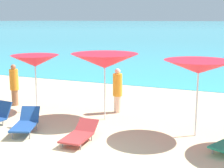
# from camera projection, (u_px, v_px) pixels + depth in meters

# --- Properties ---
(ground_plane) EXTENTS (50.00, 100.00, 0.30)m
(ground_plane) POSITION_uv_depth(u_px,v_px,m) (157.00, 91.00, 16.82)
(ground_plane) COLOR beige
(umbrella_1) EXTENTS (1.89, 1.89, 2.09)m
(umbrella_1) POSITION_uv_depth(u_px,v_px,m) (35.00, 61.00, 12.19)
(umbrella_1) COLOR silver
(umbrella_1) RESTS_ON ground_plane
(umbrella_2) EXTENTS (2.44, 2.44, 2.26)m
(umbrella_2) POSITION_uv_depth(u_px,v_px,m) (105.00, 61.00, 11.14)
(umbrella_2) COLOR silver
(umbrella_2) RESTS_ON ground_plane
(umbrella_3) EXTENTS (2.18, 2.18, 2.24)m
(umbrella_3) POSITION_uv_depth(u_px,v_px,m) (199.00, 67.00, 9.54)
(umbrella_3) COLOR silver
(umbrella_3) RESTS_ON ground_plane
(lounge_chair_0) EXTENTS (0.68, 1.43, 0.49)m
(lounge_chair_0) POSITION_uv_depth(u_px,v_px,m) (80.00, 134.00, 9.38)
(lounge_chair_0) COLOR #A53333
(lounge_chair_0) RESTS_ON ground_plane
(lounge_chair_2) EXTENTS (1.04, 1.48, 0.68)m
(lounge_chair_2) POSITION_uv_depth(u_px,v_px,m) (26.00, 123.00, 10.12)
(lounge_chair_2) COLOR #1E478C
(lounge_chair_2) RESTS_ON ground_plane
(beachgoer_1) EXTENTS (0.34, 0.34, 1.63)m
(beachgoer_1) POSITION_uv_depth(u_px,v_px,m) (117.00, 90.00, 12.21)
(beachgoer_1) COLOR beige
(beachgoer_1) RESTS_ON ground_plane
(beachgoer_2) EXTENTS (0.34, 0.34, 1.64)m
(beachgoer_2) POSITION_uv_depth(u_px,v_px,m) (14.00, 84.00, 13.24)
(beachgoer_2) COLOR #A3704C
(beachgoer_2) RESTS_ON ground_plane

